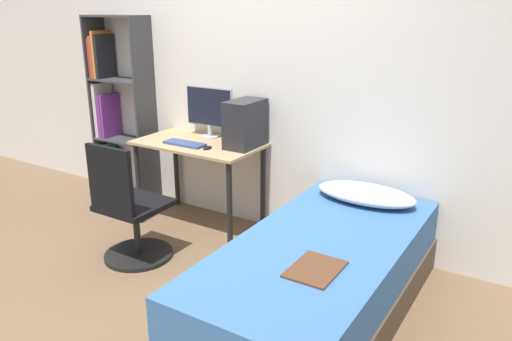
{
  "coord_description": "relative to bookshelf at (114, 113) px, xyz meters",
  "views": [
    {
      "loc": [
        2.17,
        -1.92,
        1.81
      ],
      "look_at": [
        0.47,
        0.79,
        0.75
      ],
      "focal_mm": 35.0,
      "sensor_mm": 36.0,
      "label": 1
    }
  ],
  "objects": [
    {
      "name": "ground_plane",
      "position": [
        1.49,
        -1.36,
        -0.83
      ],
      "size": [
        14.0,
        14.0,
        0.0
      ],
      "primitive_type": "plane",
      "color": "brown"
    },
    {
      "name": "monitor",
      "position": [
        1.12,
        0.04,
        0.15
      ],
      "size": [
        0.47,
        0.16,
        0.43
      ],
      "color": "#B7B7BC",
      "rests_on": "desk"
    },
    {
      "name": "office_chair",
      "position": [
        1.11,
        -0.93,
        -0.48
      ],
      "size": [
        0.51,
        0.51,
        0.91
      ],
      "color": "black",
      "rests_on": "ground_plane"
    },
    {
      "name": "magazine",
      "position": [
        2.71,
        -1.18,
        -0.32
      ],
      "size": [
        0.24,
        0.32,
        0.01
      ],
      "color": "#56331E",
      "rests_on": "bed"
    },
    {
      "name": "bed",
      "position": [
        2.59,
        -0.86,
        -0.58
      ],
      "size": [
        0.92,
        1.99,
        0.51
      ],
      "color": "#4C3D2D",
      "rests_on": "ground_plane"
    },
    {
      "name": "keyboard",
      "position": [
        1.1,
        -0.28,
        -0.09
      ],
      "size": [
        0.36,
        0.13,
        0.02
      ],
      "color": "#33477A",
      "rests_on": "desk"
    },
    {
      "name": "mouse",
      "position": [
        1.33,
        -0.28,
        -0.09
      ],
      "size": [
        0.06,
        0.09,
        0.02
      ],
      "color": "black",
      "rests_on": "desk"
    },
    {
      "name": "wall_back",
      "position": [
        1.49,
        0.16,
        0.42
      ],
      "size": [
        8.0,
        0.05,
        2.5
      ],
      "color": "silver",
      "rests_on": "ground_plane"
    },
    {
      "name": "pc_tower",
      "position": [
        1.55,
        -0.06,
        0.09
      ],
      "size": [
        0.21,
        0.35,
        0.37
      ],
      "color": "#232328",
      "rests_on": "desk"
    },
    {
      "name": "pillow",
      "position": [
        2.59,
        -0.13,
        -0.27
      ],
      "size": [
        0.7,
        0.36,
        0.11
      ],
      "color": "#B2B7C6",
      "rests_on": "bed"
    },
    {
      "name": "bookshelf",
      "position": [
        0.0,
        0.0,
        0.0
      ],
      "size": [
        0.62,
        0.27,
        1.73
      ],
      "color": "#38383D",
      "rests_on": "ground_plane"
    },
    {
      "name": "desk",
      "position": [
        1.15,
        -0.16,
        -0.21
      ],
      "size": [
        1.05,
        0.59,
        0.74
      ],
      "color": "tan",
      "rests_on": "ground_plane"
    }
  ]
}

